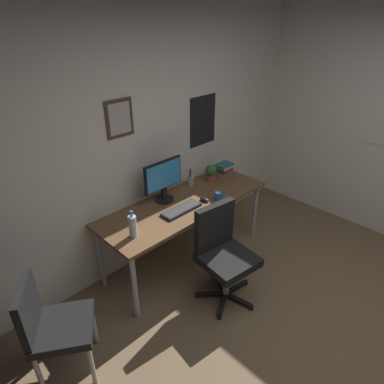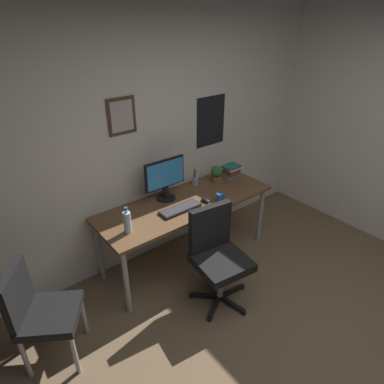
# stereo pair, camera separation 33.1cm
# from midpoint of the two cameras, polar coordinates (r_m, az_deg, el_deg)

# --- Properties ---
(ground_plane) EXTENTS (5.28, 5.28, 0.00)m
(ground_plane) POSITION_cam_midpoint_polar(r_m,az_deg,el_deg) (3.16, 23.97, -26.44)
(ground_plane) COLOR brown
(wall_back) EXTENTS (4.40, 0.10, 2.60)m
(wall_back) POSITION_cam_midpoint_polar(r_m,az_deg,el_deg) (3.49, -3.08, 8.88)
(wall_back) COLOR silver
(wall_back) RESTS_ON ground_plane
(desk) EXTENTS (1.89, 0.68, 0.74)m
(desk) POSITION_cam_midpoint_polar(r_m,az_deg,el_deg) (3.49, 1.70, -2.68)
(desk) COLOR brown
(desk) RESTS_ON ground_plane
(office_chair) EXTENTS (0.57, 0.57, 0.95)m
(office_chair) POSITION_cam_midpoint_polar(r_m,az_deg,el_deg) (3.13, 7.32, -10.11)
(office_chair) COLOR black
(office_chair) RESTS_ON ground_plane
(side_chair) EXTENTS (0.58, 0.58, 0.88)m
(side_chair) POSITION_cam_midpoint_polar(r_m,az_deg,el_deg) (2.82, -21.35, -18.29)
(side_chair) COLOR black
(side_chair) RESTS_ON ground_plane
(monitor) EXTENTS (0.46, 0.20, 0.43)m
(monitor) POSITION_cam_midpoint_polar(r_m,az_deg,el_deg) (3.39, -1.84, 2.38)
(monitor) COLOR black
(monitor) RESTS_ON desk
(keyboard) EXTENTS (0.43, 0.15, 0.03)m
(keyboard) POSITION_cam_midpoint_polar(r_m,az_deg,el_deg) (3.29, 0.85, -2.97)
(keyboard) COLOR black
(keyboard) RESTS_ON desk
(computer_mouse) EXTENTS (0.06, 0.11, 0.04)m
(computer_mouse) POSITION_cam_midpoint_polar(r_m,az_deg,el_deg) (3.44, 5.04, -1.46)
(computer_mouse) COLOR black
(computer_mouse) RESTS_ON desk
(water_bottle) EXTENTS (0.07, 0.07, 0.25)m
(water_bottle) POSITION_cam_midpoint_polar(r_m,az_deg,el_deg) (2.96, -7.81, -5.14)
(water_bottle) COLOR silver
(water_bottle) RESTS_ON desk
(coffee_mug_near) EXTENTS (0.11, 0.07, 0.09)m
(coffee_mug_near) POSITION_cam_midpoint_polar(r_m,az_deg,el_deg) (3.45, 7.50, -1.02)
(coffee_mug_near) COLOR #2659B2
(coffee_mug_near) RESTS_ON desk
(potted_plant) EXTENTS (0.13, 0.13, 0.19)m
(potted_plant) POSITION_cam_midpoint_polar(r_m,az_deg,el_deg) (3.82, 6.62, 3.09)
(potted_plant) COLOR brown
(potted_plant) RESTS_ON desk
(pen_cup) EXTENTS (0.07, 0.07, 0.20)m
(pen_cup) POSITION_cam_midpoint_polar(r_m,az_deg,el_deg) (3.75, 3.05, 1.88)
(pen_cup) COLOR #9EA0A5
(pen_cup) RESTS_ON desk
(book_stack_left) EXTENTS (0.22, 0.16, 0.14)m
(book_stack_left) POSITION_cam_midpoint_polar(r_m,az_deg,el_deg) (3.99, 9.13, 3.56)
(book_stack_left) COLOR gray
(book_stack_left) RESTS_ON desk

